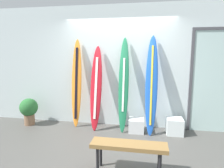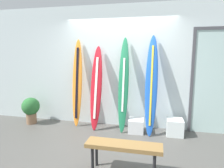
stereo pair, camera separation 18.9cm
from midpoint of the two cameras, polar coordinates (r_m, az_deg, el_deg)
ground at (r=3.87m, az=0.20°, el=-18.00°), size 8.00×8.00×0.04m
wall_back at (r=4.73m, az=3.67°, el=4.94°), size 7.20×0.20×2.80m
surfboard_sunset at (r=4.76m, az=-8.75°, el=0.03°), size 0.24×0.32×2.04m
surfboard_crimson at (r=4.53m, az=-3.31°, el=-1.08°), size 0.26×0.48×1.88m
surfboard_emerald at (r=4.39m, az=4.53°, el=-0.21°), size 0.23×0.47×2.07m
surfboard_cobalt at (r=4.32m, az=12.39°, el=-0.53°), size 0.27×0.53×2.10m
display_block_left at (r=4.55m, az=18.57°, el=-11.60°), size 0.35×0.35×0.34m
display_block_center at (r=4.52m, az=8.10°, el=-11.68°), size 0.34×0.34×0.29m
glass_door at (r=4.76m, az=28.67°, el=0.93°), size 1.04×0.06×2.25m
potted_plant at (r=5.28m, az=-21.18°, el=-6.45°), size 0.43×0.43×0.64m
bench at (r=3.02m, az=5.22°, el=-17.62°), size 1.10×0.28×0.45m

